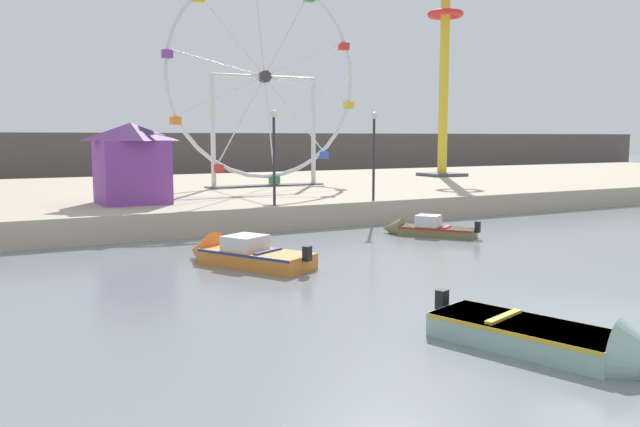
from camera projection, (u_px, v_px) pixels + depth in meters
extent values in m
plane|color=slate|center=(601.00, 319.00, 14.11)|extent=(240.00, 240.00, 0.00)
cube|color=#B7A88E|center=(208.00, 195.00, 38.72)|extent=(110.00, 25.41, 1.06)
cube|color=#564C47|center=(127.00, 156.00, 60.43)|extent=(140.00, 3.00, 4.40)
cube|color=orange|center=(257.00, 259.00, 19.79)|extent=(3.03, 3.89, 0.49)
cube|color=navy|center=(256.00, 252.00, 19.77)|extent=(3.03, 3.86, 0.08)
cone|color=orange|center=(203.00, 251.00, 21.05)|extent=(1.70, 1.54, 1.39)
cube|color=black|center=(307.00, 254.00, 18.70)|extent=(0.31, 0.29, 0.44)
cube|color=silver|center=(245.00, 242.00, 19.98)|extent=(1.55, 1.52, 0.44)
cube|color=navy|center=(268.00, 251.00, 19.51)|extent=(1.17, 0.74, 0.06)
cube|color=olive|center=(437.00, 232.00, 25.85)|extent=(2.66, 3.06, 0.37)
cube|color=#B2231E|center=(437.00, 228.00, 25.83)|extent=(2.66, 3.05, 0.08)
cone|color=olive|center=(392.00, 229.00, 26.67)|extent=(1.29, 1.26, 0.99)
cube|color=black|center=(478.00, 227.00, 25.12)|extent=(0.31, 0.30, 0.44)
cube|color=silver|center=(428.00, 221.00, 25.96)|extent=(1.21, 1.23, 0.47)
cube|color=#B2231E|center=(447.00, 227.00, 25.66)|extent=(0.81, 0.66, 0.06)
cube|color=#93BCAD|center=(524.00, 335.00, 12.21)|extent=(2.50, 3.78, 0.47)
cube|color=gold|center=(525.00, 325.00, 12.19)|extent=(2.50, 3.76, 0.08)
cube|color=black|center=(442.00, 300.00, 13.44)|extent=(0.29, 0.27, 0.44)
cube|color=gold|center=(504.00, 317.00, 12.48)|extent=(1.22, 0.55, 0.06)
torus|color=silver|center=(265.00, 77.00, 37.72)|extent=(12.03, 0.24, 12.03)
cylinder|color=#38383D|center=(265.00, 77.00, 37.72)|extent=(0.70, 0.50, 0.70)
cylinder|color=silver|center=(305.00, 59.00, 38.82)|extent=(5.43, 0.08, 2.44)
cube|color=red|center=(344.00, 47.00, 39.96)|extent=(0.56, 0.48, 0.44)
cylinder|color=silver|center=(287.00, 34.00, 38.10)|extent=(3.05, 0.08, 5.13)
cylinder|color=silver|center=(259.00, 25.00, 37.24)|extent=(0.66, 0.08, 5.88)
cylinder|color=silver|center=(233.00, 36.00, 36.56)|extent=(3.98, 0.08, 4.46)
cylinder|color=silver|center=(218.00, 63.00, 36.32)|extent=(5.78, 0.08, 1.34)
cube|color=purple|center=(167.00, 54.00, 34.95)|extent=(0.56, 0.48, 0.44)
cylinder|color=silver|center=(221.00, 96.00, 36.62)|extent=(5.43, 0.08, 2.44)
cube|color=orange|center=(175.00, 121.00, 35.55)|extent=(0.56, 0.48, 0.44)
cylinder|color=silver|center=(241.00, 120.00, 37.34)|extent=(3.05, 0.08, 5.13)
cube|color=red|center=(218.00, 169.00, 36.99)|extent=(0.56, 0.48, 0.44)
cylinder|color=silver|center=(270.00, 127.00, 38.21)|extent=(0.66, 0.08, 5.88)
cube|color=#33934C|center=(274.00, 180.00, 38.72)|extent=(0.56, 0.48, 0.44)
cylinder|color=silver|center=(295.00, 115.00, 38.89)|extent=(3.98, 0.08, 4.46)
cube|color=#3356B7|center=(323.00, 155.00, 40.09)|extent=(0.56, 0.48, 0.44)
cylinder|color=silver|center=(308.00, 89.00, 39.12)|extent=(5.78, 0.08, 1.34)
cube|color=yellow|center=(349.00, 105.00, 40.56)|extent=(0.56, 0.48, 0.44)
cylinder|color=silver|center=(213.00, 132.00, 36.62)|extent=(0.28, 0.28, 6.50)
cylinder|color=silver|center=(313.00, 132.00, 39.60)|extent=(0.28, 0.28, 6.50)
cylinder|color=silver|center=(265.00, 77.00, 37.72)|extent=(6.49, 0.18, 0.18)
cube|color=#4C4C51|center=(266.00, 185.00, 38.49)|extent=(7.29, 1.20, 0.08)
cylinder|color=gold|center=(444.00, 80.00, 47.56)|extent=(0.70, 0.70, 14.29)
torus|color=red|center=(445.00, 14.00, 46.99)|extent=(2.64, 2.64, 0.44)
cube|color=#4C4C51|center=(442.00, 174.00, 48.40)|extent=(2.80, 2.80, 0.24)
cube|color=purple|center=(132.00, 172.00, 28.39)|extent=(2.98, 2.94, 2.80)
pyramid|color=#462156|center=(131.00, 132.00, 28.17)|extent=(3.28, 3.24, 0.80)
cylinder|color=#2D2D33|center=(274.00, 162.00, 27.31)|extent=(0.12, 0.12, 3.79)
sphere|color=#F2EACC|center=(274.00, 114.00, 27.06)|extent=(0.32, 0.32, 0.32)
cylinder|color=#2D2D33|center=(374.00, 160.00, 29.53)|extent=(0.12, 0.12, 3.79)
sphere|color=#F2EACC|center=(374.00, 116.00, 29.29)|extent=(0.32, 0.32, 0.32)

